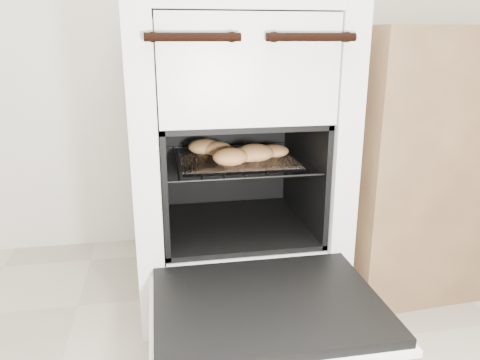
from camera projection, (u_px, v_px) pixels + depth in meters
The scene contains 6 objects.
stove at pixel (232, 152), 1.63m from camera, with size 0.66×0.73×1.00m.
oven_door at pixel (267, 306), 1.19m from camera, with size 0.59×0.46×0.04m.
oven_rack at pixel (235, 160), 1.56m from camera, with size 0.48×0.46×0.01m.
foil_sheet at pixel (236, 159), 1.54m from camera, with size 0.37×0.33×0.01m, color silver.
baked_rolls at pixel (237, 152), 1.52m from camera, with size 0.36×0.30×0.05m.
counter at pixel (443, 153), 1.77m from camera, with size 0.91×0.61×0.91m, color brown.
Camera 1 is at (-0.37, -0.43, 0.87)m, focal length 35.00 mm.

